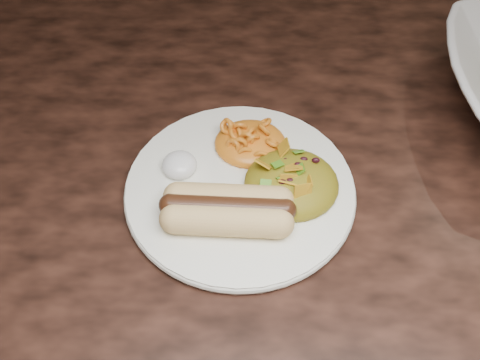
{
  "coord_description": "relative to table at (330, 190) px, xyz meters",
  "views": [
    {
      "loc": [
        -0.11,
        -0.46,
        1.25
      ],
      "look_at": [
        -0.12,
        -0.08,
        0.77
      ],
      "focal_mm": 42.0,
      "sensor_mm": 36.0,
      "label": 1
    }
  ],
  "objects": [
    {
      "name": "plate",
      "position": [
        -0.12,
        -0.08,
        0.1
      ],
      "size": [
        0.31,
        0.31,
        0.01
      ],
      "primitive_type": "cylinder",
      "rotation": [
        0.0,
        0.0,
        0.28
      ],
      "color": "white",
      "rests_on": "table"
    },
    {
      "name": "table",
      "position": [
        0.0,
        0.0,
        0.0
      ],
      "size": [
        1.6,
        0.9,
        0.75
      ],
      "color": "#47261B",
      "rests_on": "floor"
    },
    {
      "name": "fork",
      "position": [
        -0.15,
        -0.08,
        0.09
      ],
      "size": [
        0.08,
        0.14,
        0.0
      ],
      "primitive_type": "cube",
      "rotation": [
        0.0,
        0.0,
        -0.41
      ],
      "color": "white",
      "rests_on": "table"
    },
    {
      "name": "hotdog",
      "position": [
        -0.13,
        -0.13,
        0.12
      ],
      "size": [
        0.12,
        0.07,
        0.03
      ],
      "rotation": [
        0.0,
        0.0,
        -0.02
      ],
      "color": "#EDBE7C",
      "rests_on": "plate"
    },
    {
      "name": "taco_salad",
      "position": [
        -0.06,
        -0.08,
        0.12
      ],
      "size": [
        0.1,
        0.1,
        0.05
      ],
      "rotation": [
        0.0,
        0.0,
        0.03
      ],
      "color": "#A2690F",
      "rests_on": "plate"
    },
    {
      "name": "sour_cream",
      "position": [
        -0.19,
        -0.06,
        0.12
      ],
      "size": [
        0.05,
        0.05,
        0.02
      ],
      "primitive_type": "ellipsoid",
      "rotation": [
        0.0,
        0.0,
        -0.42
      ],
      "color": "white",
      "rests_on": "plate"
    },
    {
      "name": "mac_and_cheese",
      "position": [
        -0.11,
        -0.02,
        0.12
      ],
      "size": [
        0.1,
        0.09,
        0.03
      ],
      "primitive_type": "ellipsoid",
      "rotation": [
        0.0,
        0.0,
        0.22
      ],
      "color": "orange",
      "rests_on": "plate"
    }
  ]
}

